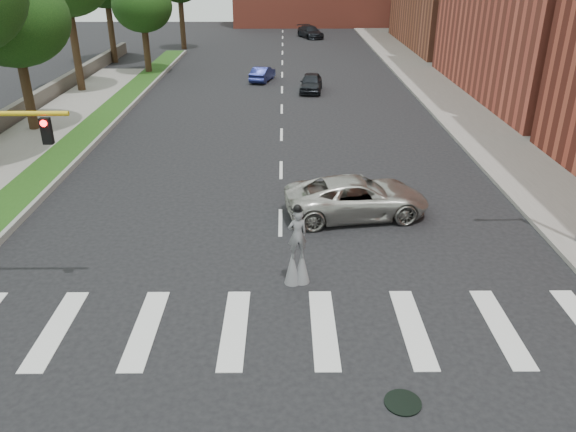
{
  "coord_description": "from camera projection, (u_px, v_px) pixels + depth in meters",
  "views": [
    {
      "loc": [
        0.16,
        -12.27,
        9.84
      ],
      "look_at": [
        0.28,
        5.0,
        1.7
      ],
      "focal_mm": 35.0,
      "sensor_mm": 36.0,
      "label": 1
    }
  ],
  "objects": [
    {
      "name": "stilt_performer",
      "position": [
        297.0,
        253.0,
        18.0
      ],
      "size": [
        0.83,
        0.59,
        2.79
      ],
      "rotation": [
        0.0,
        0.0,
        3.36
      ],
      "color": "black",
      "rests_on": "ground"
    },
    {
      "name": "suv_crossing",
      "position": [
        357.0,
        197.0,
        22.81
      ],
      "size": [
        6.15,
        3.5,
        1.62
      ],
      "primitive_type": "imported",
      "rotation": [
        0.0,
        0.0,
        1.72
      ],
      "color": "#B5B2AB",
      "rests_on": "ground"
    },
    {
      "name": "manhole",
      "position": [
        403.0,
        403.0,
        13.49
      ],
      "size": [
        0.9,
        0.9,
        0.04
      ],
      "primitive_type": "cylinder",
      "color": "black",
      "rests_on": "ground"
    },
    {
      "name": "car_near",
      "position": [
        311.0,
        83.0,
        43.37
      ],
      "size": [
        2.04,
        4.21,
        1.38
      ],
      "primitive_type": "imported",
      "rotation": [
        0.0,
        0.0,
        -0.1
      ],
      "color": "black",
      "rests_on": "ground"
    },
    {
      "name": "car_mid",
      "position": [
        262.0,
        74.0,
        46.95
      ],
      "size": [
        2.17,
        3.9,
        1.22
      ],
      "primitive_type": "imported",
      "rotation": [
        0.0,
        0.0,
        2.89
      ],
      "color": "navy",
      "rests_on": "ground"
    },
    {
      "name": "car_far",
      "position": [
        310.0,
        32.0,
        70.67
      ],
      "size": [
        3.64,
        5.4,
        1.45
      ],
      "primitive_type": "imported",
      "rotation": [
        0.0,
        0.0,
        0.35
      ],
      "color": "black",
      "rests_on": "ground"
    },
    {
      "name": "tree_6",
      "position": [
        142.0,
        7.0,
        47.5
      ],
      "size": [
        5.06,
        5.06,
        7.84
      ],
      "color": "black",
      "rests_on": "ground"
    },
    {
      "name": "median_curb",
      "position": [
        105.0,
        133.0,
        33.26
      ],
      "size": [
        0.2,
        60.0,
        0.28
      ],
      "primitive_type": "cube",
      "color": "gray",
      "rests_on": "ground"
    },
    {
      "name": "grass_median",
      "position": [
        88.0,
        133.0,
        33.26
      ],
      "size": [
        2.0,
        60.0,
        0.25
      ],
      "primitive_type": "cube",
      "color": "#1B4112",
      "rests_on": "ground"
    },
    {
      "name": "tree_3",
      "position": [
        13.0,
        20.0,
        31.26
      ],
      "size": [
        6.18,
        6.18,
        9.09
      ],
      "color": "black",
      "rests_on": "ground"
    },
    {
      "name": "sidewalk_right",
      "position": [
        466.0,
        111.0,
        37.95
      ],
      "size": [
        5.0,
        90.0,
        0.18
      ],
      "primitive_type": "cube",
      "color": "gray",
      "rests_on": "ground"
    },
    {
      "name": "stone_wall",
      "position": [
        8.0,
        117.0,
        34.85
      ],
      "size": [
        0.5,
        56.0,
        1.1
      ],
      "primitive_type": "cube",
      "color": "#544F48",
      "rests_on": "ground"
    },
    {
      "name": "ground_plane",
      "position": [
        279.0,
        350.0,
        15.29
      ],
      "size": [
        160.0,
        160.0,
        0.0
      ],
      "primitive_type": "plane",
      "color": "black",
      "rests_on": "ground"
    }
  ]
}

